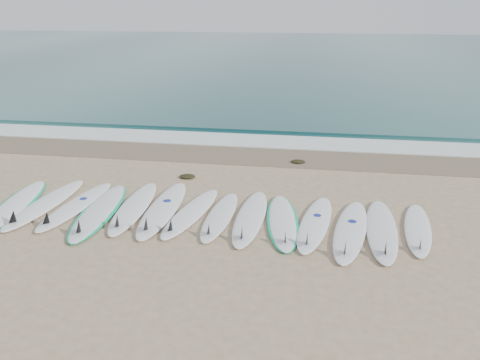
# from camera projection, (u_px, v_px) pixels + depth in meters

# --- Properties ---
(ground) EXTENTS (120.00, 120.00, 0.00)m
(ground) POSITION_uv_depth(u_px,v_px,m) (205.00, 217.00, 9.23)
(ground) COLOR tan
(ocean) EXTENTS (120.00, 55.00, 0.03)m
(ocean) POSITION_uv_depth(u_px,v_px,m) (292.00, 53.00, 39.23)
(ocean) COLOR #235757
(ocean) RESTS_ON ground
(wet_sand_band) EXTENTS (120.00, 1.80, 0.01)m
(wet_sand_band) POSITION_uv_depth(u_px,v_px,m) (238.00, 155.00, 13.01)
(wet_sand_band) COLOR brown
(wet_sand_band) RESTS_ON ground
(foam_band) EXTENTS (120.00, 1.40, 0.04)m
(foam_band) POSITION_uv_depth(u_px,v_px,m) (246.00, 140.00, 14.30)
(foam_band) COLOR silver
(foam_band) RESTS_ON ground
(wave_crest) EXTENTS (120.00, 1.00, 0.10)m
(wave_crest) POSITION_uv_depth(u_px,v_px,m) (252.00, 127.00, 15.68)
(wave_crest) COLOR #235757
(wave_crest) RESTS_ON ground
(surfboard_0) EXTENTS (1.11, 2.83, 0.35)m
(surfboard_0) POSITION_uv_depth(u_px,v_px,m) (14.00, 205.00, 9.65)
(surfboard_0) COLOR white
(surfboard_0) RESTS_ON ground
(surfboard_1) EXTENTS (0.75, 2.79, 0.35)m
(surfboard_1) POSITION_uv_depth(u_px,v_px,m) (44.00, 204.00, 9.68)
(surfboard_1) COLOR white
(surfboard_1) RESTS_ON ground
(surfboard_2) EXTENTS (0.80, 2.67, 0.34)m
(surfboard_2) POSITION_uv_depth(u_px,v_px,m) (75.00, 206.00, 9.60)
(surfboard_2) COLOR white
(surfboard_2) RESTS_ON ground
(surfboard_3) EXTENTS (0.94, 2.88, 0.36)m
(surfboard_3) POSITION_uv_depth(u_px,v_px,m) (98.00, 211.00, 9.37)
(surfboard_3) COLOR silver
(surfboard_3) RESTS_ON ground
(surfboard_4) EXTENTS (0.72, 2.73, 0.35)m
(surfboard_4) POSITION_uv_depth(u_px,v_px,m) (133.00, 208.00, 9.52)
(surfboard_4) COLOR white
(surfboard_4) RESTS_ON ground
(surfboard_5) EXTENTS (0.64, 2.88, 0.37)m
(surfboard_5) POSITION_uv_depth(u_px,v_px,m) (162.00, 209.00, 9.43)
(surfboard_5) COLOR white
(surfboard_5) RESTS_ON ground
(surfboard_6) EXTENTS (0.93, 2.58, 0.32)m
(surfboard_6) POSITION_uv_depth(u_px,v_px,m) (190.00, 213.00, 9.29)
(surfboard_6) COLOR white
(surfboard_6) RESTS_ON ground
(surfboard_7) EXTENTS (0.60, 2.38, 0.30)m
(surfboard_7) POSITION_uv_depth(u_px,v_px,m) (219.00, 216.00, 9.15)
(surfboard_7) COLOR white
(surfboard_7) RESTS_ON ground
(surfboard_8) EXTENTS (0.61, 2.65, 0.34)m
(surfboard_8) POSITION_uv_depth(u_px,v_px,m) (250.00, 218.00, 9.07)
(surfboard_8) COLOR white
(surfboard_8) RESTS_ON ground
(surfboard_9) EXTENTS (0.91, 2.58, 0.32)m
(surfboard_9) POSITION_uv_depth(u_px,v_px,m) (283.00, 221.00, 8.95)
(surfboard_9) COLOR white
(surfboard_9) RESTS_ON ground
(surfboard_10) EXTENTS (0.91, 2.62, 0.33)m
(surfboard_10) POSITION_uv_depth(u_px,v_px,m) (315.00, 224.00, 8.84)
(surfboard_10) COLOR white
(surfboard_10) RESTS_ON ground
(surfboard_11) EXTENTS (0.99, 2.77, 0.35)m
(surfboard_11) POSITION_uv_depth(u_px,v_px,m) (350.00, 231.00, 8.56)
(surfboard_11) COLOR white
(surfboard_11) RESTS_ON ground
(surfboard_12) EXTENTS (0.74, 2.74, 0.35)m
(surfboard_12) POSITION_uv_depth(u_px,v_px,m) (382.00, 230.00, 8.58)
(surfboard_12) COLOR silver
(surfboard_12) RESTS_ON ground
(surfboard_13) EXTENTS (0.82, 2.36, 0.30)m
(surfboard_13) POSITION_uv_depth(u_px,v_px,m) (418.00, 230.00, 8.62)
(surfboard_13) COLOR white
(surfboard_13) RESTS_ON ground
(seaweed_near) EXTENTS (0.39, 0.30, 0.08)m
(seaweed_near) POSITION_uv_depth(u_px,v_px,m) (187.00, 176.00, 11.30)
(seaweed_near) COLOR black
(seaweed_near) RESTS_ON ground
(seaweed_far) EXTENTS (0.38, 0.29, 0.07)m
(seaweed_far) POSITION_uv_depth(u_px,v_px,m) (298.00, 162.00, 12.36)
(seaweed_far) COLOR black
(seaweed_far) RESTS_ON ground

